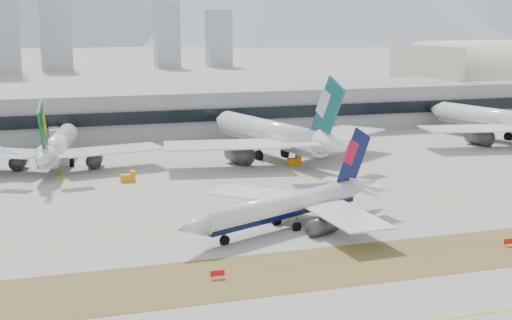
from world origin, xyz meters
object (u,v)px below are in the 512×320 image
object	(u,v)px
widebody_eva	(57,147)
hangar	(511,108)
taxiing_airliner	(290,205)
widebody_cathay	(274,135)
terminal	(176,110)
widebody_china_air	(503,122)

from	to	relation	value
widebody_eva	hangar	xyz separation A→B (m)	(197.08, 73.94, -5.27)
taxiing_airliner	widebody_cathay	xyz separation A→B (m)	(19.43, 64.39, 2.57)
taxiing_airliner	terminal	size ratio (longest dim) A/B	0.17
terminal	hangar	distance (m)	156.05
widebody_cathay	hangar	bearing A→B (deg)	-72.83
taxiing_airliner	widebody_eva	bearing A→B (deg)	-86.01
widebody_eva	widebody_cathay	bearing A→B (deg)	-85.60
widebody_cathay	widebody_china_air	xyz separation A→B (m)	(79.08, 5.51, -0.21)
taxiing_airliner	terminal	bearing A→B (deg)	-116.50
widebody_eva	hangar	bearing A→B (deg)	-58.99
widebody_china_air	taxiing_airliner	bearing A→B (deg)	113.88
widebody_eva	widebody_china_air	bearing A→B (deg)	-79.82
terminal	hangar	bearing A→B (deg)	7.43
widebody_cathay	taxiing_airliner	bearing A→B (deg)	150.44
widebody_cathay	hangar	world-z (taller)	hangar
taxiing_airliner	widebody_eva	world-z (taller)	widebody_eva
taxiing_airliner	terminal	xyz separation A→B (m)	(3.89, 124.33, 3.39)
widebody_eva	widebody_cathay	world-z (taller)	widebody_cathay
taxiing_airliner	hangar	size ratio (longest dim) A/B	0.52
widebody_china_air	terminal	distance (m)	109.16
widebody_cathay	widebody_eva	bearing A→B (deg)	71.17
taxiing_airliner	widebody_cathay	world-z (taller)	widebody_cathay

